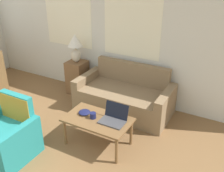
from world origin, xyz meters
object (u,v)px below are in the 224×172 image
(armchair, at_px, (8,138))
(table_lamp, at_px, (75,45))
(laptop, at_px, (114,118))
(coffee_table, at_px, (98,122))
(cup_navy, at_px, (93,115))
(couch, at_px, (125,97))
(snack_bowl, at_px, (85,112))

(armchair, height_order, table_lamp, table_lamp)
(table_lamp, xyz_separation_m, laptop, (1.50, -1.19, -0.52))
(coffee_table, relative_size, cup_navy, 10.58)
(cup_navy, bearing_deg, table_lamp, 133.23)
(couch, xyz_separation_m, laptop, (0.32, -1.04, 0.24))
(couch, bearing_deg, snack_bowl, -98.04)
(snack_bowl, bearing_deg, coffee_table, -5.48)
(snack_bowl, bearing_deg, laptop, 5.00)
(table_lamp, xyz_separation_m, cup_navy, (1.19, -1.27, -0.53))
(armchair, xyz_separation_m, cup_navy, (0.94, 0.78, 0.22))
(laptop, xyz_separation_m, snack_bowl, (-0.48, -0.04, -0.03))
(coffee_table, distance_m, laptop, 0.26)
(cup_navy, height_order, snack_bowl, cup_navy)
(armchair, xyz_separation_m, table_lamp, (-0.26, 2.05, 0.75))
(couch, distance_m, snack_bowl, 1.11)
(couch, relative_size, laptop, 4.75)
(table_lamp, distance_m, snack_bowl, 1.69)
(coffee_table, bearing_deg, laptop, 15.72)
(couch, height_order, snack_bowl, couch)
(table_lamp, relative_size, cup_navy, 6.11)
(cup_navy, bearing_deg, snack_bowl, 167.62)
(armchair, height_order, laptop, armchair)
(couch, bearing_deg, armchair, -115.70)
(couch, height_order, table_lamp, table_lamp)
(coffee_table, relative_size, laptop, 2.71)
(couch, height_order, cup_navy, couch)
(armchair, bearing_deg, cup_navy, 39.86)
(table_lamp, relative_size, snack_bowl, 3.14)
(table_lamp, relative_size, laptop, 1.56)
(armchair, xyz_separation_m, laptop, (1.24, 0.86, 0.23))
(couch, bearing_deg, coffee_table, -85.21)
(couch, distance_m, coffee_table, 1.11)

